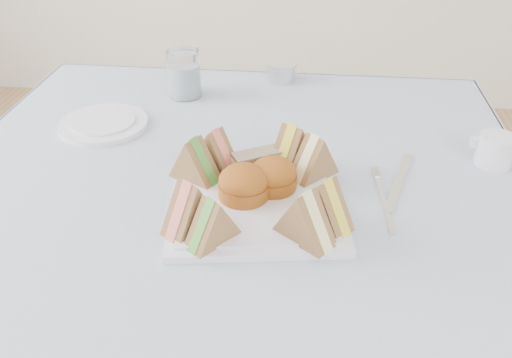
# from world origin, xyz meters

# --- Properties ---
(table) EXTENTS (0.90, 0.90, 0.74)m
(table) POSITION_xyz_m (0.00, 0.00, 0.37)
(table) COLOR brown
(table) RESTS_ON floor
(tablecloth) EXTENTS (1.02, 1.02, 0.01)m
(tablecloth) POSITION_xyz_m (0.00, 0.00, 0.74)
(tablecloth) COLOR #AEBFCF
(tablecloth) RESTS_ON table
(serving_plate) EXTENTS (0.30, 0.30, 0.01)m
(serving_plate) POSITION_xyz_m (0.05, -0.05, 0.75)
(serving_plate) COLOR white
(serving_plate) RESTS_ON tablecloth
(sandwich_fl_a) EXTENTS (0.08, 0.09, 0.08)m
(sandwich_fl_a) POSITION_xyz_m (-0.04, -0.13, 0.80)
(sandwich_fl_a) COLOR brown
(sandwich_fl_a) RESTS_ON serving_plate
(sandwich_fl_b) EXTENTS (0.08, 0.08, 0.07)m
(sandwich_fl_b) POSITION_xyz_m (-0.00, -0.16, 0.79)
(sandwich_fl_b) COLOR brown
(sandwich_fl_b) RESTS_ON serving_plate
(sandwich_fr_a) EXTENTS (0.09, 0.09, 0.08)m
(sandwich_fr_a) POSITION_xyz_m (0.15, -0.10, 0.80)
(sandwich_fr_a) COLOR brown
(sandwich_fr_a) RESTS_ON serving_plate
(sandwich_fr_b) EXTENTS (0.10, 0.09, 0.08)m
(sandwich_fr_b) POSITION_xyz_m (0.12, -0.14, 0.80)
(sandwich_fr_b) COLOR brown
(sandwich_fr_b) RESTS_ON serving_plate
(sandwich_bl_a) EXTENTS (0.09, 0.08, 0.08)m
(sandwich_bl_a) POSITION_xyz_m (-0.06, -0.00, 0.80)
(sandwich_bl_a) COLOR brown
(sandwich_bl_a) RESTS_ON serving_plate
(sandwich_bl_b) EXTENTS (0.09, 0.08, 0.07)m
(sandwich_bl_b) POSITION_xyz_m (-0.03, 0.03, 0.80)
(sandwich_bl_b) COLOR brown
(sandwich_bl_b) RESTS_ON serving_plate
(sandwich_br_a) EXTENTS (0.09, 0.09, 0.08)m
(sandwich_br_a) POSITION_xyz_m (0.13, 0.02, 0.80)
(sandwich_br_a) COLOR brown
(sandwich_br_a) RESTS_ON serving_plate
(sandwich_br_b) EXTENTS (0.08, 0.10, 0.08)m
(sandwich_br_b) POSITION_xyz_m (0.10, 0.05, 0.80)
(sandwich_br_b) COLOR brown
(sandwich_br_b) RESTS_ON serving_plate
(scone_left) EXTENTS (0.08, 0.08, 0.05)m
(scone_left) POSITION_xyz_m (0.03, -0.05, 0.78)
(scone_left) COLOR #A6501F
(scone_left) RESTS_ON serving_plate
(scone_right) EXTENTS (0.11, 0.11, 0.05)m
(scone_right) POSITION_xyz_m (0.07, -0.02, 0.78)
(scone_right) COLOR #A6501F
(scone_right) RESTS_ON serving_plate
(pastry_slice) EXTENTS (0.09, 0.07, 0.04)m
(pastry_slice) POSITION_xyz_m (0.04, 0.03, 0.78)
(pastry_slice) COLOR beige
(pastry_slice) RESTS_ON serving_plate
(side_plate) EXTENTS (0.20, 0.20, 0.01)m
(side_plate) POSITION_xyz_m (-0.29, 0.19, 0.75)
(side_plate) COLOR white
(side_plate) RESTS_ON tablecloth
(water_glass) EXTENTS (0.09, 0.09, 0.10)m
(water_glass) POSITION_xyz_m (-0.15, 0.35, 0.80)
(water_glass) COLOR white
(water_glass) RESTS_ON tablecloth
(tea_strainer) EXTENTS (0.09, 0.09, 0.04)m
(tea_strainer) POSITION_xyz_m (0.05, 0.46, 0.77)
(tea_strainer) COLOR silver
(tea_strainer) RESTS_ON tablecloth
(knife) EXTENTS (0.07, 0.19, 0.00)m
(knife) POSITION_xyz_m (0.28, 0.04, 0.75)
(knife) COLOR silver
(knife) RESTS_ON tablecloth
(fork) EXTENTS (0.02, 0.15, 0.00)m
(fork) POSITION_xyz_m (0.25, -0.03, 0.75)
(fork) COLOR silver
(fork) RESTS_ON tablecloth
(creamer_jug) EXTENTS (0.07, 0.07, 0.06)m
(creamer_jug) POSITION_xyz_m (0.45, 0.12, 0.77)
(creamer_jug) COLOR white
(creamer_jug) RESTS_ON tablecloth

